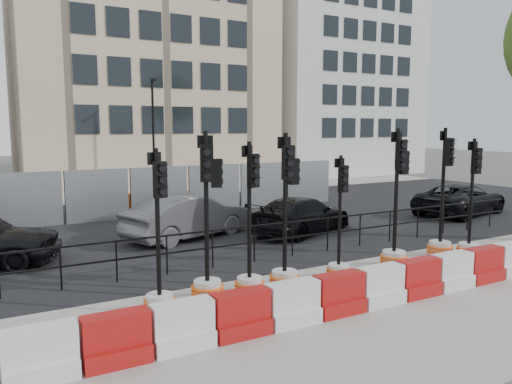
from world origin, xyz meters
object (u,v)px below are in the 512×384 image
traffic_signal_a (160,281)px  traffic_signal_d (285,253)px  traffic_signal_h (470,233)px  car_c (302,215)px

traffic_signal_a → traffic_signal_d: traffic_signal_d is taller
traffic_signal_h → car_c: bearing=127.6°
traffic_signal_a → traffic_signal_h: 8.74m
traffic_signal_d → traffic_signal_h: traffic_signal_d is taller
traffic_signal_h → car_c: (-2.22, 4.87, -0.05)m
traffic_signal_a → car_c: 8.09m
traffic_signal_a → car_c: bearing=20.5°
traffic_signal_d → traffic_signal_h: size_ratio=1.05×
traffic_signal_d → traffic_signal_a: bearing=-174.7°
traffic_signal_a → traffic_signal_d: size_ratio=0.92×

